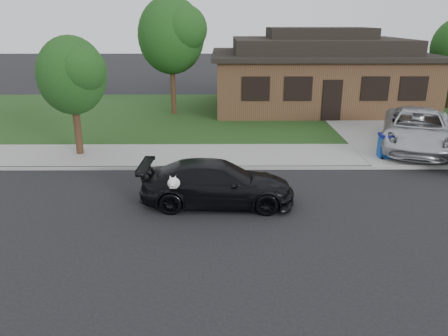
{
  "coord_description": "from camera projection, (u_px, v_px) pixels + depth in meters",
  "views": [
    {
      "loc": [
        -1.81,
        -11.71,
        5.27
      ],
      "look_at": [
        -1.72,
        0.45,
        1.1
      ],
      "focal_mm": 35.0,
      "sensor_mm": 36.0,
      "label": 1
    }
  ],
  "objects": [
    {
      "name": "ground",
      "position": [
        283.0,
        208.0,
        12.8
      ],
      "size": [
        120.0,
        120.0,
        0.0
      ],
      "primitive_type": "plane",
      "color": "black",
      "rests_on": "ground"
    },
    {
      "name": "tree_2",
      "position": [
        74.0,
        74.0,
        16.52
      ],
      "size": [
        2.73,
        2.6,
        4.59
      ],
      "color": "#332114",
      "rests_on": "ground"
    },
    {
      "name": "recycling_bin",
      "position": [
        386.0,
        146.0,
        16.92
      ],
      "size": [
        0.62,
        0.64,
        0.94
      ],
      "rotation": [
        0.0,
        0.0,
        -0.1
      ],
      "color": "navy",
      "rests_on": "sidewalk"
    },
    {
      "name": "sidewalk",
      "position": [
        266.0,
        156.0,
        17.51
      ],
      "size": [
        60.0,
        3.0,
        0.12
      ],
      "primitive_type": "cube",
      "color": "gray",
      "rests_on": "ground"
    },
    {
      "name": "minivan",
      "position": [
        417.0,
        129.0,
        18.04
      ],
      "size": [
        4.56,
        6.3,
        1.59
      ],
      "primitive_type": "imported",
      "rotation": [
        0.0,
        0.0,
        -0.38
      ],
      "color": "#BABDC2",
      "rests_on": "driveway"
    },
    {
      "name": "curb",
      "position": [
        270.0,
        168.0,
        16.09
      ],
      "size": [
        60.0,
        0.12,
        0.12
      ],
      "primitive_type": "cube",
      "color": "gray",
      "rests_on": "ground"
    },
    {
      "name": "tree_0",
      "position": [
        174.0,
        34.0,
        23.49
      ],
      "size": [
        3.78,
        3.6,
        6.34
      ],
      "color": "#332114",
      "rests_on": "ground"
    },
    {
      "name": "house",
      "position": [
        317.0,
        73.0,
        26.32
      ],
      "size": [
        12.6,
        8.6,
        4.65
      ],
      "color": "#422B1C",
      "rests_on": "ground"
    },
    {
      "name": "lawn",
      "position": [
        252.0,
        114.0,
        25.07
      ],
      "size": [
        60.0,
        13.0,
        0.13
      ],
      "primitive_type": "cube",
      "color": "#193814",
      "rests_on": "ground"
    },
    {
      "name": "driveway",
      "position": [
        374.0,
        126.0,
        22.27
      ],
      "size": [
        4.5,
        13.0,
        0.14
      ],
      "primitive_type": "cube",
      "color": "gray",
      "rests_on": "ground"
    },
    {
      "name": "sedan",
      "position": [
        217.0,
        183.0,
        12.9
      ],
      "size": [
        4.59,
        2.27,
        1.31
      ],
      "rotation": [
        0.0,
        0.0,
        1.54
      ],
      "color": "black",
      "rests_on": "ground"
    }
  ]
}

